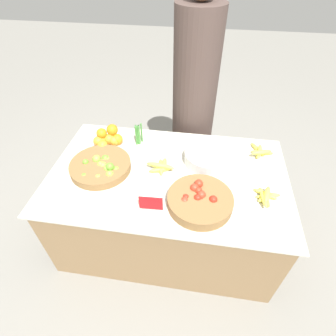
% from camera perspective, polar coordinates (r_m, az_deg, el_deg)
% --- Properties ---
extents(ground_plane, '(12.00, 12.00, 0.00)m').
position_cam_1_polar(ground_plane, '(2.22, 0.00, -13.54)').
color(ground_plane, gray).
extents(market_table, '(1.55, 0.95, 0.66)m').
position_cam_1_polar(market_table, '(1.96, 0.00, -8.17)').
color(market_table, olive).
rests_on(market_table, ground_plane).
extents(lime_bowl, '(0.40, 0.40, 0.09)m').
position_cam_1_polar(lime_bowl, '(1.78, -14.41, 0.41)').
color(lime_bowl, olive).
rests_on(lime_bowl, market_table).
extents(tomato_basket, '(0.38, 0.38, 0.10)m').
position_cam_1_polar(tomato_basket, '(1.53, 6.88, -6.96)').
color(tomato_basket, olive).
rests_on(tomato_basket, market_table).
extents(orange_pile, '(0.21, 0.19, 0.14)m').
position_cam_1_polar(orange_pile, '(1.98, -12.99, 6.31)').
color(orange_pile, orange).
rests_on(orange_pile, market_table).
extents(metal_bowl, '(0.31, 0.31, 0.08)m').
position_cam_1_polar(metal_bowl, '(1.80, 8.55, 2.33)').
color(metal_bowl, silver).
rests_on(metal_bowl, market_table).
extents(price_sign, '(0.13, 0.01, 0.10)m').
position_cam_1_polar(price_sign, '(1.49, -3.75, -7.67)').
color(price_sign, red).
rests_on(price_sign, market_table).
extents(veg_bundle, '(0.05, 0.06, 0.16)m').
position_cam_1_polar(veg_bundle, '(1.93, -6.50, 7.22)').
color(veg_bundle, '#428438').
rests_on(veg_bundle, market_table).
extents(banana_bunch_middle_right, '(0.17, 0.19, 0.06)m').
position_cam_1_polar(banana_bunch_middle_right, '(1.96, 19.41, 3.41)').
color(banana_bunch_middle_right, '#EFDB4C').
rests_on(banana_bunch_middle_right, market_table).
extents(banana_bunch_front_right, '(0.16, 0.18, 0.06)m').
position_cam_1_polar(banana_bunch_front_right, '(1.66, 20.58, -5.74)').
color(banana_bunch_front_right, '#EFDB4C').
rests_on(banana_bunch_front_right, market_table).
extents(banana_bunch_front_center, '(0.19, 0.17, 0.06)m').
position_cam_1_polar(banana_bunch_front_center, '(1.73, -1.45, 0.35)').
color(banana_bunch_front_center, '#EFDB4C').
rests_on(banana_bunch_front_center, market_table).
extents(vendor_person, '(0.35, 0.35, 1.69)m').
position_cam_1_polar(vendor_person, '(2.23, 5.66, 13.88)').
color(vendor_person, '#473833').
rests_on(vendor_person, ground_plane).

